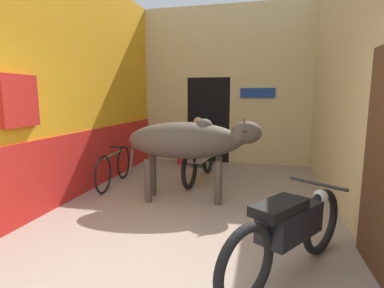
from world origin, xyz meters
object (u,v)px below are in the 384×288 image
at_px(cow, 190,141).
at_px(plastic_stool, 183,155).
at_px(bicycle, 114,167).
at_px(shopkeeper_seated, 198,140).
at_px(motorcycle_near, 289,230).
at_px(motorcycle_far, 200,157).

distance_m(cow, plastic_stool, 2.66).
bearing_deg(bicycle, shopkeeper_seated, 57.79).
bearing_deg(motorcycle_near, cow, 127.27).
bearing_deg(bicycle, cow, -16.52).
bearing_deg(bicycle, plastic_stool, 68.64).
bearing_deg(shopkeeper_seated, motorcycle_near, -66.99).
distance_m(bicycle, plastic_stool, 2.12).
height_order(cow, plastic_stool, cow).
bearing_deg(motorcycle_near, plastic_stool, 116.91).
bearing_deg(motorcycle_far, motorcycle_near, -63.82).
height_order(motorcycle_near, motorcycle_far, motorcycle_far).
distance_m(motorcycle_near, bicycle, 3.69).
relative_size(cow, motorcycle_near, 1.29).
distance_m(cow, bicycle, 1.73).
bearing_deg(bicycle, motorcycle_far, 25.36).
relative_size(bicycle, shopkeeper_seated, 1.40).
height_order(motorcycle_near, shopkeeper_seated, shopkeeper_seated).
bearing_deg(shopkeeper_seated, plastic_stool, 163.94).
xyz_separation_m(motorcycle_near, shopkeeper_seated, (-1.75, 4.12, 0.16)).
relative_size(shopkeeper_seated, plastic_stool, 2.84).
distance_m(motorcycle_far, shopkeeper_seated, 1.21).
distance_m(motorcycle_near, shopkeeper_seated, 4.47).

